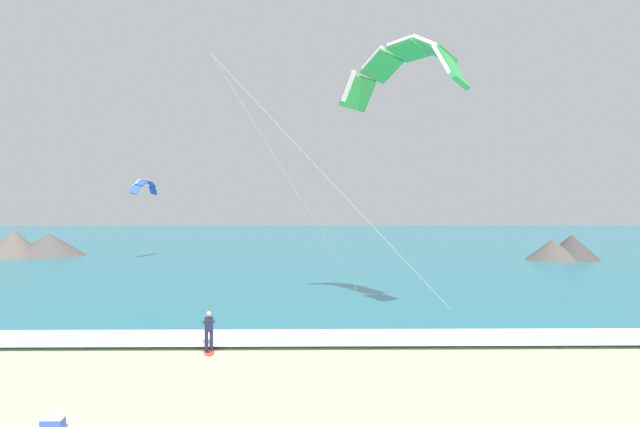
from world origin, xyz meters
TOP-DOWN VIEW (x-y plane):
  - sea at (0.00, 71.40)m, footprint 200.00×120.00m
  - surf_foam at (0.00, 12.40)m, footprint 200.00×2.97m
  - surfboard at (0.73, 10.84)m, footprint 0.71×1.46m
  - kitesurfer at (0.72, 10.85)m, footprint 0.59×0.59m
  - kite_primary at (9.63, 16.65)m, footprint 11.44×9.05m
  - kite_distant at (-12.14, 45.65)m, footprint 1.74×4.35m
  - headland_right at (30.95, 45.79)m, footprint 8.21×6.55m
  - headland_left at (-25.45, 50.34)m, footprint 10.28×8.98m
  - cooler_box at (-2.00, 2.87)m, footprint 0.58×0.38m

SIDE VIEW (x-z plane):
  - surfboard at x=0.73m, z-range -0.02..0.07m
  - sea at x=0.00m, z-range 0.00..0.20m
  - cooler_box at x=-2.00m, z-range 0.00..0.40m
  - surf_foam at x=0.00m, z-range 0.20..0.24m
  - kitesurfer at x=0.72m, z-range 0.10..1.79m
  - headland_right at x=30.95m, z-range -0.09..2.67m
  - headland_left at x=-25.45m, z-range -0.19..3.05m
  - kite_distant at x=-12.14m, z-range 7.07..8.67m
  - kite_primary at x=9.63m, z-range 6.51..19.74m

